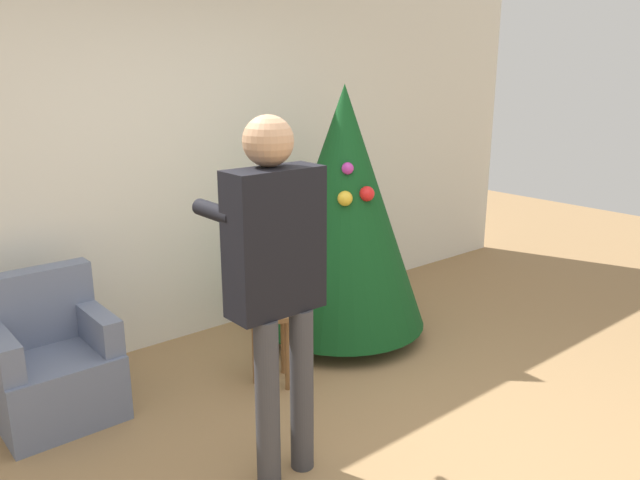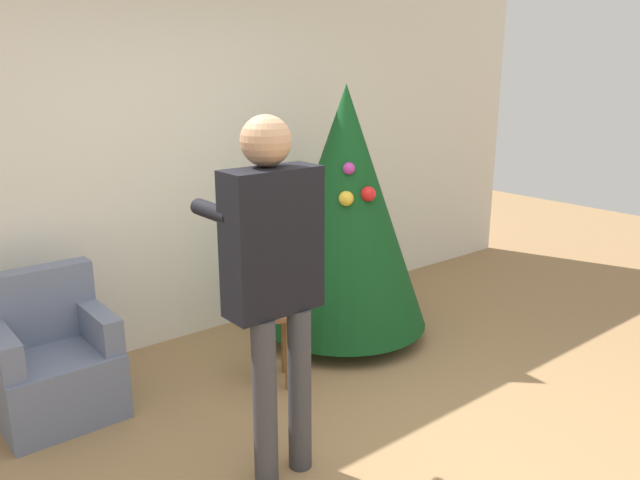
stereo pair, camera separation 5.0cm
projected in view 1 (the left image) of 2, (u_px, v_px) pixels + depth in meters
The scene contains 6 objects.
wall_back at pixel (154, 165), 4.43m from camera, with size 8.00×0.06×2.70m.
christmas_tree at pixel (343, 208), 4.61m from camera, with size 1.25×1.25×1.91m.
armchair at pixel (52, 366), 3.68m from camera, with size 0.66×0.61×0.86m.
person_standing at pixel (276, 266), 2.95m from camera, with size 0.48×0.57×1.82m.
side_stool at pixel (275, 322), 4.04m from camera, with size 0.38×0.38×0.52m.
laptop at pixel (274, 307), 4.01m from camera, with size 0.32×0.23×0.02m.
Camera 1 is at (-1.92, -1.92, 2.02)m, focal length 35.00 mm.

